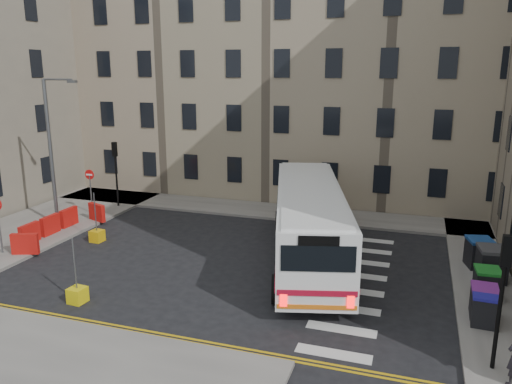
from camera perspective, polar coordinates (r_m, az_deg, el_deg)
The scene contains 18 objects.
ground at distance 22.67m, azimuth 1.32°, elevation -8.66°, with size 120.00×120.00×0.00m, color black.
pavement_north at distance 32.24m, azimuth -4.43°, elevation -1.62°, with size 36.00×3.20×0.15m, color slate.
pavement_east at distance 25.70m, azimuth 23.85°, elevation -6.93°, with size 2.40×26.00×0.15m, color slate.
pavement_west at distance 30.32m, azimuth -24.34°, elevation -3.88°, with size 6.00×22.00×0.15m, color slate.
terrace_north at distance 37.85m, azimuth -2.00°, elevation 13.81°, with size 38.30×10.80×17.20m.
traffic_light_east at distance 15.87m, azimuth 26.39°, elevation -9.21°, with size 0.28×0.22×4.10m.
traffic_light_nw at distance 32.62m, azimuth -15.76°, elevation 3.11°, with size 0.28×0.22×4.10m.
streetlamp at distance 29.46m, azimuth -22.43°, elevation 4.36°, with size 0.50×0.22×8.14m.
no_entry_north at distance 31.47m, azimuth -18.43°, elevation 1.06°, with size 0.60×0.08×3.00m.
roadworks_barriers at distance 28.40m, azimuth -21.90°, elevation -3.58°, with size 1.66×6.26×1.00m.
bus at distance 22.97m, azimuth 6.06°, elevation -3.19°, with size 6.01×12.83×3.41m.
wheelie_bin_a at distance 19.23m, azimuth 24.69°, elevation -12.00°, with size 0.93×1.06×1.12m.
wheelie_bin_b at distance 19.73m, azimuth 24.56°, elevation -11.30°, with size 0.92×1.05×1.13m.
wheelie_bin_c at distance 21.32m, azimuth 24.87°, elevation -9.41°, with size 0.97×1.10×1.15m.
wheelie_bin_d at distance 23.03m, azimuth 25.32°, elevation -7.40°, with size 1.24×1.39×1.40m.
wheelie_bin_e at distance 24.27m, azimuth 24.14°, elevation -6.35°, with size 1.26×1.37×1.29m.
bollard_yellow at distance 27.12m, azimuth -17.70°, elevation -4.80°, with size 0.60×0.60×0.60m, color #E1A90C.
bollard_chevron at distance 20.60m, azimuth -19.73°, elevation -11.03°, with size 0.60×0.60×0.60m, color yellow.
Camera 1 is at (6.06, -20.03, 8.72)m, focal length 35.00 mm.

